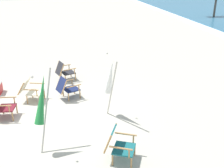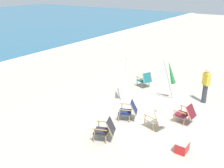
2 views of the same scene
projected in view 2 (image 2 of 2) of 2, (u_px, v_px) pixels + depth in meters
name	position (u px, v px, depth m)	size (l,w,h in m)	color
ground_plane	(155.00, 115.00, 10.94)	(80.00, 80.00, 0.00)	#B7AF9E
beach_chair_back_right	(145.00, 79.00, 13.72)	(0.79, 0.84, 0.82)	#196066
beach_chair_far_center	(106.00, 129.00, 9.05)	(0.80, 0.88, 0.80)	#28282D
beach_chair_front_right	(186.00, 113.00, 10.16)	(0.64, 0.80, 0.78)	maroon
beach_chair_front_left	(157.00, 119.00, 9.76)	(0.75, 0.89, 0.78)	beige
beach_chair_back_left	(129.00, 110.00, 10.42)	(0.82, 0.90, 0.80)	#19234C
umbrella_furled_green	(171.00, 73.00, 11.94)	(0.71, 0.51, 2.03)	#B7B2A8
umbrella_furled_white	(123.00, 73.00, 11.97)	(0.88, 0.34, 1.98)	#B7B2A8
person_near_chairs	(206.00, 85.00, 11.79)	(0.37, 0.39, 1.63)	#383842
cooler_box	(182.00, 146.00, 8.48)	(0.49, 0.35, 0.40)	red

